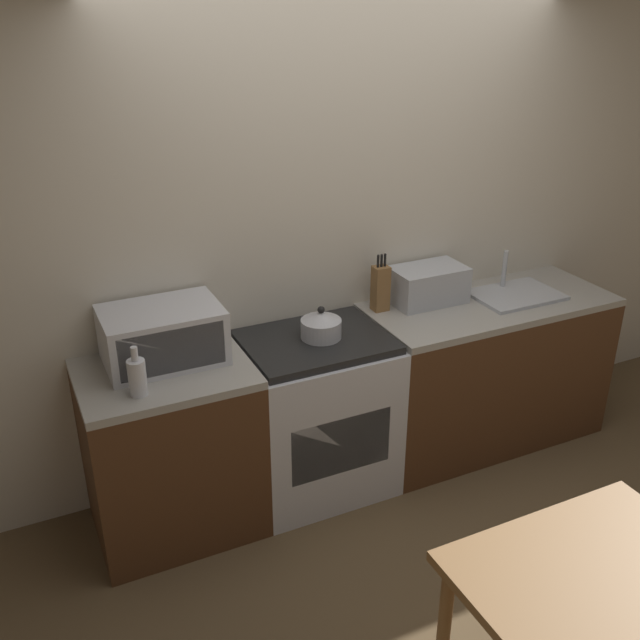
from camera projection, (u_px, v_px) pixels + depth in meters
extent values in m
plane|color=brown|center=(444.00, 555.00, 3.49)|extent=(16.00, 16.00, 0.00)
cube|color=beige|center=(343.00, 236.00, 3.87)|extent=(10.00, 0.06, 2.60)
cube|color=#4C2D19|center=(172.00, 453.00, 3.53)|extent=(0.81, 0.62, 0.86)
cube|color=#9E998E|center=(164.00, 374.00, 3.34)|extent=(0.81, 0.62, 0.04)
cube|color=#4C2D19|center=(483.00, 373.00, 4.26)|extent=(1.45, 0.62, 0.86)
cube|color=#9E998E|center=(491.00, 305.00, 4.07)|extent=(1.45, 0.62, 0.04)
cube|color=silver|center=(316.00, 417.00, 3.83)|extent=(0.77, 0.62, 0.86)
cube|color=black|center=(316.00, 342.00, 3.64)|extent=(0.73, 0.57, 0.04)
cube|color=black|center=(341.00, 446.00, 3.59)|extent=(0.55, 0.02, 0.32)
cylinder|color=#B7B7BC|center=(321.00, 329.00, 3.63)|extent=(0.21, 0.21, 0.10)
cone|color=#B7B7BC|center=(321.00, 316.00, 3.60)|extent=(0.20, 0.20, 0.05)
sphere|color=black|center=(321.00, 310.00, 3.58)|extent=(0.04, 0.04, 0.04)
cube|color=silver|center=(162.00, 335.00, 3.37)|extent=(0.55, 0.38, 0.27)
cube|color=black|center=(173.00, 351.00, 3.22)|extent=(0.49, 0.01, 0.21)
cylinder|color=silver|center=(137.00, 378.00, 3.10)|extent=(0.08, 0.08, 0.17)
cylinder|color=silver|center=(134.00, 354.00, 3.05)|extent=(0.03, 0.03, 0.07)
cube|color=brown|center=(380.00, 288.00, 3.91)|extent=(0.09, 0.08, 0.26)
cylinder|color=black|center=(378.00, 261.00, 3.83)|extent=(0.01, 0.01, 0.07)
cylinder|color=black|center=(382.00, 261.00, 3.84)|extent=(0.01, 0.01, 0.07)
cylinder|color=black|center=(385.00, 260.00, 3.85)|extent=(0.01, 0.01, 0.07)
cube|color=#ADAFB5|center=(428.00, 285.00, 4.03)|extent=(0.42, 0.26, 0.21)
cube|color=black|center=(440.00, 292.00, 3.93)|extent=(0.37, 0.01, 0.16)
cube|color=#ADAFB5|center=(516.00, 295.00, 4.13)|extent=(0.50, 0.35, 0.02)
cylinder|color=#ADAFB5|center=(504.00, 269.00, 4.18)|extent=(0.03, 0.03, 0.22)
cube|color=brown|center=(591.00, 573.00, 2.41)|extent=(0.92, 0.62, 0.04)
cylinder|color=brown|center=(443.00, 639.00, 2.61)|extent=(0.05, 0.05, 0.70)
cylinder|color=brown|center=(605.00, 570.00, 2.92)|extent=(0.05, 0.05, 0.70)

